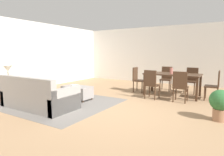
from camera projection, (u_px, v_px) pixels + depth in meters
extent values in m
plane|color=#9E7A56|center=(117.00, 110.00, 4.95)|extent=(10.80, 10.80, 0.00)
cube|color=silver|center=(171.00, 55.00, 9.01)|extent=(9.00, 0.12, 2.70)
cube|color=silver|center=(24.00, 56.00, 7.52)|extent=(0.12, 11.00, 2.70)
cube|color=slate|center=(60.00, 103.00, 5.64)|extent=(3.00, 2.80, 0.01)
cube|color=gray|center=(40.00, 100.00, 5.16)|extent=(2.03, 0.97, 0.42)
cube|color=gray|center=(25.00, 86.00, 4.76)|extent=(2.03, 0.16, 0.44)
cube|color=gray|center=(18.00, 92.00, 5.64)|extent=(0.14, 0.97, 0.62)
cube|color=gray|center=(65.00, 100.00, 4.66)|extent=(0.14, 0.97, 0.62)
cube|color=silver|center=(25.00, 85.00, 5.19)|extent=(0.35, 0.10, 0.35)
cube|color=silver|center=(44.00, 88.00, 4.79)|extent=(0.36, 0.11, 0.36)
cube|color=gray|center=(77.00, 92.00, 6.05)|extent=(0.91, 0.52, 0.36)
cylinder|color=#422B1C|center=(72.00, 96.00, 6.46)|extent=(0.05, 0.05, 0.06)
cylinder|color=#422B1C|center=(92.00, 99.00, 6.05)|extent=(0.05, 0.05, 0.06)
cylinder|color=#422B1C|center=(63.00, 98.00, 6.11)|extent=(0.05, 0.05, 0.06)
cylinder|color=#422B1C|center=(83.00, 101.00, 5.69)|extent=(0.05, 0.05, 0.06)
cube|color=olive|center=(9.00, 83.00, 5.76)|extent=(0.40, 0.40, 0.03)
cylinder|color=olive|center=(12.00, 91.00, 6.03)|extent=(0.04, 0.04, 0.53)
cylinder|color=olive|center=(18.00, 92.00, 5.85)|extent=(0.04, 0.04, 0.53)
cylinder|color=olive|center=(1.00, 93.00, 5.74)|extent=(0.04, 0.04, 0.53)
cylinder|color=olive|center=(7.00, 94.00, 5.56)|extent=(0.04, 0.04, 0.53)
cylinder|color=brown|center=(9.00, 83.00, 5.75)|extent=(0.16, 0.16, 0.02)
cylinder|color=brown|center=(8.00, 77.00, 5.73)|extent=(0.02, 0.02, 0.32)
cone|color=beige|center=(8.00, 68.00, 5.70)|extent=(0.26, 0.26, 0.18)
cube|color=#422B1C|center=(172.00, 74.00, 6.51)|extent=(1.79, 0.90, 0.04)
cube|color=#422B1C|center=(152.00, 82.00, 7.32)|extent=(0.07, 0.07, 0.72)
cube|color=#422B1C|center=(200.00, 86.00, 6.46)|extent=(0.07, 0.07, 0.72)
cube|color=#422B1C|center=(144.00, 85.00, 6.66)|extent=(0.07, 0.07, 0.72)
cube|color=#422B1C|center=(197.00, 89.00, 5.80)|extent=(0.07, 0.07, 0.72)
cube|color=#422B1C|center=(152.00, 85.00, 6.15)|extent=(0.43, 0.43, 0.04)
cube|color=#422B1C|center=(150.00, 78.00, 5.97)|extent=(0.40, 0.07, 0.47)
cylinder|color=#422B1C|center=(149.00, 91.00, 6.41)|extent=(0.04, 0.04, 0.41)
cylinder|color=#422B1C|center=(159.00, 92.00, 6.21)|extent=(0.04, 0.04, 0.41)
cylinder|color=#422B1C|center=(145.00, 92.00, 6.14)|extent=(0.04, 0.04, 0.41)
cylinder|color=#422B1C|center=(155.00, 94.00, 5.94)|extent=(0.04, 0.04, 0.41)
cube|color=#422B1C|center=(181.00, 88.00, 5.73)|extent=(0.40, 0.40, 0.04)
cube|color=#422B1C|center=(180.00, 80.00, 5.55)|extent=(0.40, 0.04, 0.47)
cylinder|color=#422B1C|center=(176.00, 93.00, 5.99)|extent=(0.04, 0.04, 0.41)
cylinder|color=#422B1C|center=(187.00, 94.00, 5.82)|extent=(0.04, 0.04, 0.41)
cylinder|color=#422B1C|center=(173.00, 95.00, 5.70)|extent=(0.04, 0.04, 0.41)
cylinder|color=#422B1C|center=(185.00, 97.00, 5.53)|extent=(0.04, 0.04, 0.41)
cube|color=#422B1C|center=(166.00, 80.00, 7.43)|extent=(0.43, 0.43, 0.04)
cube|color=#422B1C|center=(167.00, 73.00, 7.55)|extent=(0.40, 0.07, 0.47)
cylinder|color=#422B1C|center=(169.00, 86.00, 7.23)|extent=(0.04, 0.04, 0.41)
cylinder|color=#422B1C|center=(160.00, 86.00, 7.38)|extent=(0.04, 0.04, 0.41)
cylinder|color=#422B1C|center=(171.00, 85.00, 7.53)|extent=(0.04, 0.04, 0.41)
cylinder|color=#422B1C|center=(162.00, 84.00, 7.68)|extent=(0.04, 0.04, 0.41)
cube|color=#422B1C|center=(191.00, 82.00, 6.93)|extent=(0.43, 0.43, 0.04)
cube|color=#422B1C|center=(192.00, 74.00, 7.04)|extent=(0.40, 0.07, 0.47)
cylinder|color=#422B1C|center=(194.00, 89.00, 6.72)|extent=(0.04, 0.04, 0.41)
cylinder|color=#422B1C|center=(184.00, 88.00, 6.92)|extent=(0.04, 0.04, 0.41)
cylinder|color=#422B1C|center=(196.00, 88.00, 6.99)|extent=(0.04, 0.04, 0.41)
cylinder|color=#422B1C|center=(187.00, 87.00, 7.19)|extent=(0.04, 0.04, 0.41)
cube|color=#422B1C|center=(212.00, 86.00, 5.92)|extent=(0.41, 0.41, 0.04)
cube|color=#422B1C|center=(219.00, 79.00, 5.80)|extent=(0.05, 0.40, 0.47)
cylinder|color=#422B1C|center=(205.00, 94.00, 5.89)|extent=(0.04, 0.04, 0.41)
cylinder|color=#422B1C|center=(206.00, 92.00, 6.18)|extent=(0.04, 0.04, 0.41)
cylinder|color=#422B1C|center=(217.00, 95.00, 5.72)|extent=(0.04, 0.04, 0.41)
cylinder|color=#422B1C|center=(218.00, 93.00, 6.01)|extent=(0.04, 0.04, 0.41)
cube|color=#422B1C|center=(140.00, 81.00, 7.16)|extent=(0.41, 0.41, 0.04)
cube|color=#422B1C|center=(135.00, 74.00, 7.22)|extent=(0.05, 0.40, 0.47)
cylinder|color=#422B1C|center=(145.00, 86.00, 7.25)|extent=(0.04, 0.04, 0.41)
cylinder|color=#422B1C|center=(142.00, 88.00, 6.96)|extent=(0.04, 0.04, 0.41)
cylinder|color=#422B1C|center=(137.00, 86.00, 7.42)|extent=(0.04, 0.04, 0.41)
cylinder|color=#422B1C|center=(133.00, 87.00, 7.13)|extent=(0.04, 0.04, 0.41)
cylinder|color=#B26659|center=(171.00, 71.00, 6.47)|extent=(0.10, 0.10, 0.19)
cube|color=silver|center=(75.00, 85.00, 6.08)|extent=(0.30, 0.26, 0.03)
cylinder|color=#996B4C|center=(219.00, 115.00, 4.15)|extent=(0.28, 0.28, 0.26)
sphere|color=#2D6633|center=(221.00, 100.00, 4.11)|extent=(0.45, 0.45, 0.45)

